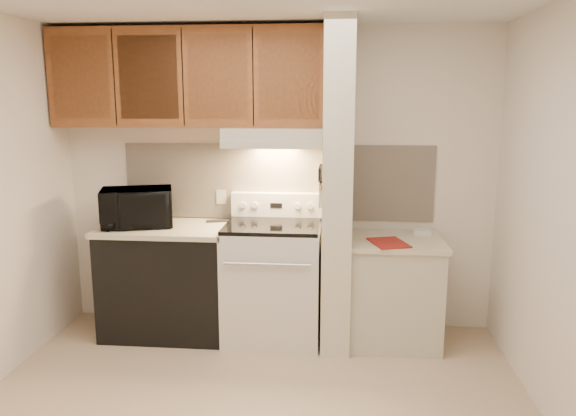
# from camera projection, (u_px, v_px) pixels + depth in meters

# --- Properties ---
(floor) EXTENTS (3.60, 3.60, 0.00)m
(floor) POSITION_uv_depth(u_px,v_px,m) (251.00, 412.00, 3.50)
(floor) COLOR #CDB08F
(floor) RESTS_ON ground
(wall_back) EXTENTS (3.60, 2.50, 0.02)m
(wall_back) POSITION_uv_depth(u_px,v_px,m) (277.00, 180.00, 4.73)
(wall_back) COLOR white
(wall_back) RESTS_ON floor
(wall_right) EXTENTS (0.02, 3.00, 2.50)m
(wall_right) POSITION_uv_depth(u_px,v_px,m) (571.00, 223.00, 3.09)
(wall_right) COLOR white
(wall_right) RESTS_ON floor
(backsplash) EXTENTS (2.60, 0.02, 0.63)m
(backsplash) POSITION_uv_depth(u_px,v_px,m) (277.00, 182.00, 4.72)
(backsplash) COLOR beige
(backsplash) RESTS_ON wall_back
(range_body) EXTENTS (0.76, 0.65, 0.92)m
(range_body) POSITION_uv_depth(u_px,v_px,m) (273.00, 283.00, 4.54)
(range_body) COLOR silver
(range_body) RESTS_ON floor
(oven_window) EXTENTS (0.50, 0.01, 0.30)m
(oven_window) POSITION_uv_depth(u_px,v_px,m) (268.00, 291.00, 4.22)
(oven_window) COLOR black
(oven_window) RESTS_ON range_body
(oven_handle) EXTENTS (0.65, 0.02, 0.02)m
(oven_handle) POSITION_uv_depth(u_px,v_px,m) (267.00, 264.00, 4.14)
(oven_handle) COLOR silver
(oven_handle) RESTS_ON range_body
(cooktop) EXTENTS (0.74, 0.64, 0.03)m
(cooktop) POSITION_uv_depth(u_px,v_px,m) (273.00, 225.00, 4.45)
(cooktop) COLOR black
(cooktop) RESTS_ON range_body
(range_backguard) EXTENTS (0.76, 0.08, 0.20)m
(range_backguard) POSITION_uv_depth(u_px,v_px,m) (277.00, 205.00, 4.71)
(range_backguard) COLOR silver
(range_backguard) RESTS_ON range_body
(range_display) EXTENTS (0.10, 0.01, 0.04)m
(range_display) POSITION_uv_depth(u_px,v_px,m) (276.00, 206.00, 4.66)
(range_display) COLOR black
(range_display) RESTS_ON range_backguard
(range_knob_left_outer) EXTENTS (0.05, 0.02, 0.05)m
(range_knob_left_outer) POSITION_uv_depth(u_px,v_px,m) (243.00, 205.00, 4.69)
(range_knob_left_outer) COLOR silver
(range_knob_left_outer) RESTS_ON range_backguard
(range_knob_left_inner) EXTENTS (0.05, 0.02, 0.05)m
(range_knob_left_inner) POSITION_uv_depth(u_px,v_px,m) (255.00, 205.00, 4.68)
(range_knob_left_inner) COLOR silver
(range_knob_left_inner) RESTS_ON range_backguard
(range_knob_right_inner) EXTENTS (0.05, 0.02, 0.05)m
(range_knob_right_inner) POSITION_uv_depth(u_px,v_px,m) (298.00, 206.00, 4.64)
(range_knob_right_inner) COLOR silver
(range_knob_right_inner) RESTS_ON range_backguard
(range_knob_right_outer) EXTENTS (0.05, 0.02, 0.05)m
(range_knob_right_outer) POSITION_uv_depth(u_px,v_px,m) (310.00, 206.00, 4.64)
(range_knob_right_outer) COLOR silver
(range_knob_right_outer) RESTS_ON range_backguard
(dishwasher_front) EXTENTS (1.00, 0.63, 0.87)m
(dishwasher_front) POSITION_uv_depth(u_px,v_px,m) (168.00, 282.00, 4.64)
(dishwasher_front) COLOR black
(dishwasher_front) RESTS_ON floor
(left_countertop) EXTENTS (1.04, 0.67, 0.04)m
(left_countertop) POSITION_uv_depth(u_px,v_px,m) (165.00, 228.00, 4.55)
(left_countertop) COLOR beige
(left_countertop) RESTS_ON dishwasher_front
(spoon_rest) EXTENTS (0.22, 0.12, 0.01)m
(spoon_rest) POSITION_uv_depth(u_px,v_px,m) (219.00, 221.00, 4.70)
(spoon_rest) COLOR black
(spoon_rest) RESTS_ON left_countertop
(teal_jar) EXTENTS (0.09, 0.09, 0.09)m
(teal_jar) POSITION_uv_depth(u_px,v_px,m) (133.00, 214.00, 4.78)
(teal_jar) COLOR #296862
(teal_jar) RESTS_ON left_countertop
(outlet) EXTENTS (0.08, 0.01, 0.12)m
(outlet) POSITION_uv_depth(u_px,v_px,m) (221.00, 197.00, 4.77)
(outlet) COLOR beige
(outlet) RESTS_ON backsplash
(microwave) EXTENTS (0.64, 0.53, 0.31)m
(microwave) POSITION_uv_depth(u_px,v_px,m) (137.00, 207.00, 4.52)
(microwave) COLOR black
(microwave) RESTS_ON left_countertop
(partition_pillar) EXTENTS (0.22, 0.70, 2.50)m
(partition_pillar) POSITION_uv_depth(u_px,v_px,m) (338.00, 187.00, 4.34)
(partition_pillar) COLOR beige
(partition_pillar) RESTS_ON floor
(pillar_trim) EXTENTS (0.01, 0.70, 0.04)m
(pillar_trim) POSITION_uv_depth(u_px,v_px,m) (323.00, 181.00, 4.34)
(pillar_trim) COLOR brown
(pillar_trim) RESTS_ON partition_pillar
(knife_strip) EXTENTS (0.02, 0.42, 0.04)m
(knife_strip) POSITION_uv_depth(u_px,v_px,m) (322.00, 179.00, 4.29)
(knife_strip) COLOR black
(knife_strip) RESTS_ON partition_pillar
(knife_blade_a) EXTENTS (0.01, 0.03, 0.16)m
(knife_blade_a) POSITION_uv_depth(u_px,v_px,m) (319.00, 196.00, 4.15)
(knife_blade_a) COLOR silver
(knife_blade_a) RESTS_ON knife_strip
(knife_handle_a) EXTENTS (0.02, 0.02, 0.10)m
(knife_handle_a) POSITION_uv_depth(u_px,v_px,m) (320.00, 175.00, 4.12)
(knife_handle_a) COLOR black
(knife_handle_a) RESTS_ON knife_strip
(knife_blade_b) EXTENTS (0.01, 0.04, 0.18)m
(knife_blade_b) POSITION_uv_depth(u_px,v_px,m) (320.00, 195.00, 4.22)
(knife_blade_b) COLOR silver
(knife_blade_b) RESTS_ON knife_strip
(knife_handle_b) EXTENTS (0.02, 0.02, 0.10)m
(knife_handle_b) POSITION_uv_depth(u_px,v_px,m) (320.00, 174.00, 4.20)
(knife_handle_b) COLOR black
(knife_handle_b) RESTS_ON knife_strip
(knife_blade_c) EXTENTS (0.01, 0.04, 0.20)m
(knife_blade_c) POSITION_uv_depth(u_px,v_px,m) (320.00, 194.00, 4.32)
(knife_blade_c) COLOR silver
(knife_blade_c) RESTS_ON knife_strip
(knife_handle_c) EXTENTS (0.02, 0.02, 0.10)m
(knife_handle_c) POSITION_uv_depth(u_px,v_px,m) (320.00, 173.00, 4.26)
(knife_handle_c) COLOR black
(knife_handle_c) RESTS_ON knife_strip
(knife_blade_d) EXTENTS (0.01, 0.04, 0.16)m
(knife_blade_d) POSITION_uv_depth(u_px,v_px,m) (321.00, 190.00, 4.38)
(knife_blade_d) COLOR silver
(knife_blade_d) RESTS_ON knife_strip
(knife_handle_d) EXTENTS (0.02, 0.02, 0.10)m
(knife_handle_d) POSITION_uv_depth(u_px,v_px,m) (321.00, 171.00, 4.36)
(knife_handle_d) COLOR black
(knife_handle_d) RESTS_ON knife_strip
(knife_blade_e) EXTENTS (0.01, 0.04, 0.18)m
(knife_blade_e) POSITION_uv_depth(u_px,v_px,m) (321.00, 190.00, 4.47)
(knife_blade_e) COLOR silver
(knife_blade_e) RESTS_ON knife_strip
(knife_handle_e) EXTENTS (0.02, 0.02, 0.10)m
(knife_handle_e) POSITION_uv_depth(u_px,v_px,m) (321.00, 170.00, 4.42)
(knife_handle_e) COLOR black
(knife_handle_e) RESTS_ON knife_strip
(oven_mitt) EXTENTS (0.03, 0.11, 0.26)m
(oven_mitt) POSITION_uv_depth(u_px,v_px,m) (321.00, 191.00, 4.53)
(oven_mitt) COLOR slate
(oven_mitt) RESTS_ON partition_pillar
(right_cab_base) EXTENTS (0.70, 0.60, 0.81)m
(right_cab_base) POSITION_uv_depth(u_px,v_px,m) (394.00, 293.00, 4.46)
(right_cab_base) COLOR beige
(right_cab_base) RESTS_ON floor
(right_countertop) EXTENTS (0.74, 0.64, 0.04)m
(right_countertop) POSITION_uv_depth(u_px,v_px,m) (396.00, 241.00, 4.37)
(right_countertop) COLOR beige
(right_countertop) RESTS_ON right_cab_base
(red_folder) EXTENTS (0.33, 0.39, 0.01)m
(red_folder) POSITION_uv_depth(u_px,v_px,m) (389.00, 243.00, 4.23)
(red_folder) COLOR maroon
(red_folder) RESTS_ON right_countertop
(white_box) EXTENTS (0.14, 0.10, 0.04)m
(white_box) POSITION_uv_depth(u_px,v_px,m) (422.00, 232.00, 4.52)
(white_box) COLOR white
(white_box) RESTS_ON right_countertop
(range_hood) EXTENTS (0.78, 0.44, 0.15)m
(range_hood) POSITION_uv_depth(u_px,v_px,m) (274.00, 137.00, 4.44)
(range_hood) COLOR beige
(range_hood) RESTS_ON upper_cabinets
(hood_lip) EXTENTS (0.78, 0.04, 0.06)m
(hood_lip) POSITION_uv_depth(u_px,v_px,m) (271.00, 145.00, 4.24)
(hood_lip) COLOR beige
(hood_lip) RESTS_ON range_hood
(upper_cabinets) EXTENTS (2.18, 0.33, 0.77)m
(upper_cabinets) POSITION_uv_depth(u_px,v_px,m) (188.00, 78.00, 4.46)
(upper_cabinets) COLOR brown
(upper_cabinets) RESTS_ON wall_back
(cab_door_a) EXTENTS (0.46, 0.01, 0.63)m
(cab_door_a) POSITION_uv_depth(u_px,v_px,m) (80.00, 78.00, 4.38)
(cab_door_a) COLOR brown
(cab_door_a) RESTS_ON upper_cabinets
(cab_gap_a) EXTENTS (0.01, 0.01, 0.73)m
(cab_gap_a) POSITION_uv_depth(u_px,v_px,m) (114.00, 78.00, 4.35)
(cab_gap_a) COLOR black
(cab_gap_a) RESTS_ON upper_cabinets
(cab_door_b) EXTENTS (0.46, 0.01, 0.63)m
(cab_door_b) POSITION_uv_depth(u_px,v_px,m) (148.00, 77.00, 4.33)
(cab_door_b) COLOR brown
(cab_door_b) RESTS_ON upper_cabinets
(cab_gap_b) EXTENTS (0.01, 0.01, 0.73)m
(cab_gap_b) POSITION_uv_depth(u_px,v_px,m) (183.00, 77.00, 4.30)
(cab_gap_b) COLOR black
(cab_gap_b) RESTS_ON upper_cabinets
(cab_door_c) EXTENTS (0.46, 0.01, 0.63)m
(cab_door_c) POSITION_uv_depth(u_px,v_px,m) (218.00, 77.00, 4.28)
(cab_door_c) COLOR brown
(cab_door_c) RESTS_ON upper_cabinets
(cab_gap_c) EXTENTS (0.01, 0.01, 0.73)m
(cab_gap_c) POSITION_uv_depth(u_px,v_px,m) (253.00, 77.00, 4.25)
(cab_gap_c) COLOR black
(cab_gap_c) RESTS_ON upper_cabinets
(cab_door_d) EXTENTS (0.46, 0.01, 0.63)m
(cab_door_d) POSITION_uv_depth(u_px,v_px,m) (289.00, 77.00, 4.23)
(cab_door_d) COLOR brown
(cab_door_d) RESTS_ON upper_cabinets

